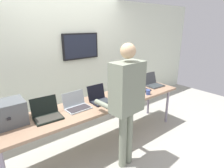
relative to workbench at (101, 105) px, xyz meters
The scene contains 12 objects.
ground 0.74m from the workbench, ahead, with size 8.00×8.00×0.04m, color #A4A298.
back_wall 1.25m from the workbench, 89.68° to the left, with size 8.00×0.11×2.48m.
workbench is the anchor object (origin of this frame).
equipment_box 1.35m from the workbench, behind, with size 0.44×0.35×0.31m.
laptop_station_0 0.88m from the workbench, behind, with size 0.37×0.34×0.26m.
laptop_station_1 0.43m from the workbench, behind, with size 0.37×0.29×0.24m.
laptop_station_2 0.11m from the workbench, 85.98° to the left, with size 0.32×0.31×0.26m.
laptop_station_3 0.49m from the workbench, ahead, with size 0.34×0.35×0.27m.
laptop_station_4 0.93m from the workbench, ahead, with size 0.31×0.31×0.25m.
laptop_station_5 1.34m from the workbench, ahead, with size 0.35×0.34×0.25m.
person 0.71m from the workbench, 91.85° to the right, with size 0.46×0.61×1.76m.
coffee_mug 0.91m from the workbench, 16.12° to the right, with size 0.08×0.08×0.09m.
Camera 1 is at (-1.59, -2.29, 1.97)m, focal length 29.81 mm.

